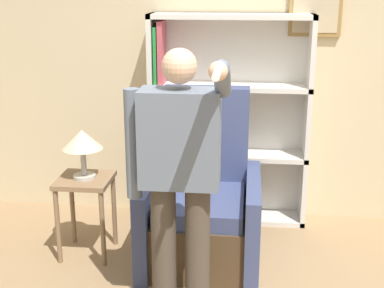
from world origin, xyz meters
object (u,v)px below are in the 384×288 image
at_px(armchair, 202,209).
at_px(table_lamp, 82,142).
at_px(person_standing, 179,172).
at_px(bookcase, 217,123).
at_px(side_table, 85,194).

distance_m(armchair, table_lamp, 1.02).
bearing_deg(person_standing, armchair, 85.60).
distance_m(bookcase, armchair, 0.86).
xyz_separation_m(person_standing, table_lamp, (-0.81, 0.73, -0.06)).
bearing_deg(armchair, bookcase, 85.47).
relative_size(side_table, table_lamp, 1.67).
xyz_separation_m(bookcase, table_lamp, (-0.93, -0.78, 0.03)).
xyz_separation_m(person_standing, side_table, (-0.81, 0.73, -0.47)).
distance_m(armchair, person_standing, 1.00).
distance_m(armchair, side_table, 0.88).
bearing_deg(bookcase, table_lamp, -139.99).
distance_m(side_table, table_lamp, 0.40).
bearing_deg(side_table, armchair, 4.61).
relative_size(person_standing, side_table, 2.70).
relative_size(armchair, side_table, 2.03).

